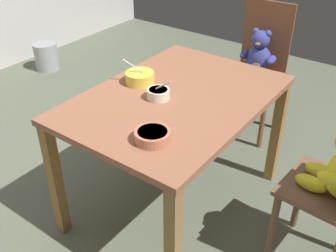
% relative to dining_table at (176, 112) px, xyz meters
% --- Properties ---
extents(ground_plane, '(5.20, 5.20, 0.04)m').
position_rel_dining_table_xyz_m(ground_plane, '(0.00, 0.00, -0.65)').
color(ground_plane, '#565E4C').
extents(dining_table, '(1.16, 0.82, 0.72)m').
position_rel_dining_table_xyz_m(dining_table, '(0.00, 0.00, 0.00)').
color(dining_table, '#915940').
rests_on(dining_table, ground_plane).
extents(teddy_chair_near_right, '(0.39, 0.40, 0.95)m').
position_rel_dining_table_xyz_m(teddy_chair_near_right, '(1.02, 0.01, -0.08)').
color(teddy_chair_near_right, brown).
rests_on(teddy_chair_near_right, ground_plane).
extents(porridge_bowl_terracotta_near_left, '(0.16, 0.16, 0.05)m').
position_rel_dining_table_xyz_m(porridge_bowl_terracotta_near_left, '(-0.39, -0.15, 0.12)').
color(porridge_bowl_terracotta_near_left, '#BE6F54').
rests_on(porridge_bowl_terracotta_near_left, dining_table).
extents(porridge_bowl_yellow_far_center, '(0.16, 0.16, 0.14)m').
position_rel_dining_table_xyz_m(porridge_bowl_yellow_far_center, '(0.01, 0.24, 0.13)').
color(porridge_bowl_yellow_far_center, yellow).
rests_on(porridge_bowl_yellow_far_center, dining_table).
extents(porridge_bowl_cream_center, '(0.12, 0.12, 0.11)m').
position_rel_dining_table_xyz_m(porridge_bowl_cream_center, '(-0.07, 0.06, 0.12)').
color(porridge_bowl_cream_center, beige).
rests_on(porridge_bowl_cream_center, dining_table).
extents(metal_pail, '(0.23, 0.23, 0.27)m').
position_rel_dining_table_xyz_m(metal_pail, '(0.82, 2.15, -0.49)').
color(metal_pail, '#93969B').
rests_on(metal_pail, ground_plane).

